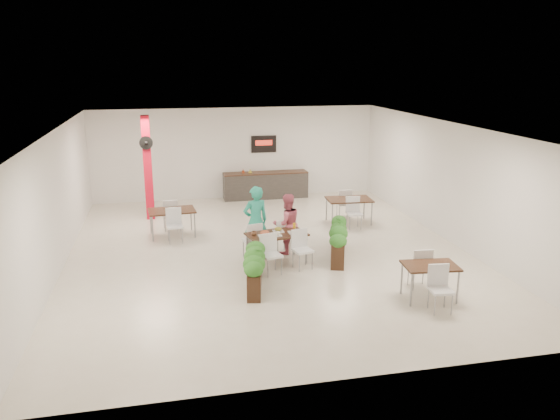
% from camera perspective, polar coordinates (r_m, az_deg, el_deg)
% --- Properties ---
extents(ground, '(12.00, 12.00, 0.00)m').
position_cam_1_polar(ground, '(14.13, -1.25, -4.37)').
color(ground, beige).
rests_on(ground, ground).
extents(room_shell, '(10.10, 12.10, 3.22)m').
position_cam_1_polar(room_shell, '(13.59, -1.30, 3.62)').
color(room_shell, white).
rests_on(room_shell, ground).
extents(red_column, '(0.40, 0.41, 3.20)m').
position_cam_1_polar(red_column, '(17.15, -13.65, 4.41)').
color(red_column, red).
rests_on(red_column, ground).
extents(service_counter, '(3.00, 0.64, 2.20)m').
position_cam_1_polar(service_counter, '(19.52, -1.52, 2.68)').
color(service_counter, '#2F2C29').
rests_on(service_counter, ground).
extents(main_table, '(1.55, 1.85, 0.92)m').
position_cam_1_polar(main_table, '(13.16, -0.39, -2.95)').
color(main_table, black).
rests_on(main_table, ground).
extents(diner_man, '(0.73, 0.56, 1.79)m').
position_cam_1_polar(diner_man, '(13.63, -2.56, -1.17)').
color(diner_man, teal).
rests_on(diner_man, ground).
extents(diner_woman, '(0.87, 0.74, 1.55)m').
position_cam_1_polar(diner_woman, '(13.81, 0.72, -1.45)').
color(diner_woman, '#D75F78').
rests_on(diner_woman, ground).
extents(planter_left, '(0.67, 1.76, 0.93)m').
position_cam_1_polar(planter_left, '(11.84, -2.66, -5.83)').
color(planter_left, black).
rests_on(planter_left, ground).
extents(planter_right, '(0.91, 1.90, 1.04)m').
position_cam_1_polar(planter_right, '(13.67, 6.12, -2.92)').
color(planter_right, black).
rests_on(planter_right, ground).
extents(side_table_a, '(1.34, 1.65, 0.92)m').
position_cam_1_polar(side_table_a, '(15.52, -11.22, -0.40)').
color(side_table_a, black).
rests_on(side_table_a, ground).
extents(side_table_b, '(1.38, 1.64, 0.92)m').
position_cam_1_polar(side_table_b, '(16.58, 7.22, 0.80)').
color(side_table_b, black).
rests_on(side_table_b, ground).
extents(side_table_c, '(1.15, 1.65, 0.92)m').
position_cam_1_polar(side_table_c, '(11.62, 15.41, -6.17)').
color(side_table_c, black).
rests_on(side_table_c, ground).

